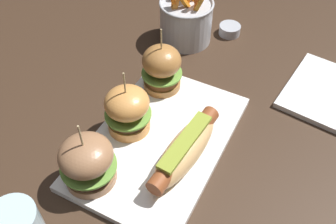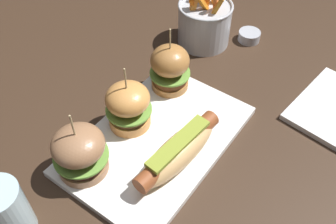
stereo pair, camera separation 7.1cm
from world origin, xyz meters
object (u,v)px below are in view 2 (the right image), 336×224
Objects in this scene: sauce_ramekin at (249,36)px; water_glass at (5,212)px; slider_left at (80,151)px; fries_bucket at (204,22)px; platter_main at (157,140)px; hot_dog at (178,151)px; slider_right at (170,67)px; slider_center at (129,105)px.

water_glass reaches higher than sauce_ramekin.
slider_left is 0.90× the size of fries_bucket.
sauce_ramekin is 0.50× the size of water_glass.
sauce_ramekin reaches higher than platter_main.
fries_bucket is at bearing 25.24° from hot_dog.
hot_dog is at bearing -29.28° from water_glass.
platter_main is 0.29m from water_glass.
slider_left is at bearing -175.61° from fries_bucket.
hot_dog is at bearing -170.29° from sauce_ramekin.
slider_left is 0.95× the size of slider_right.
sauce_ramekin is at bearing 1.24° from platter_main.
hot_dog is 1.86× the size of water_glass.
slider_center reaches higher than hot_dog.
fries_bucket is 2.87× the size of sauce_ramekin.
fries_bucket is at bearing 4.39° from slider_left.
platter_main is at bearing -90.81° from slider_center.
hot_dog is at bearing -48.93° from slider_left.
slider_left is at bearing 131.07° from hot_dog.
platter_main is 0.39m from sauce_ramekin.
slider_left and slider_center have the same top height.
fries_bucket is 1.42× the size of water_glass.
slider_center is 0.27m from water_glass.
platter_main is at bearing -162.91° from fries_bucket.
sauce_ramekin is (0.39, -0.06, -0.05)m from slider_center.
fries_bucket is (0.34, 0.16, 0.01)m from hot_dog.
water_glass is (-0.25, 0.14, 0.01)m from hot_dog.
slider_center is 0.95× the size of slider_right.
sauce_ramekin is (0.41, 0.07, -0.03)m from hot_dog.
slider_right reaches higher than sauce_ramekin.
fries_bucket reaches higher than platter_main.
platter_main is 2.58× the size of slider_center.
sauce_ramekin is at bearing -11.87° from slider_right.
fries_bucket is 0.59m from water_glass.
hot_dog reaches higher than sauce_ramekin.
fries_bucket is at bearing 1.78° from water_glass.
slider_center is at bearing 171.65° from sauce_ramekin.
hot_dog reaches higher than platter_main.
hot_dog is at bearing -107.54° from platter_main.
slider_center is at bearing 89.19° from platter_main.
water_glass is at bearing 177.58° from slider_right.
fries_bucket is 0.12m from sauce_ramekin.
fries_bucket is at bearing 5.90° from slider_center.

